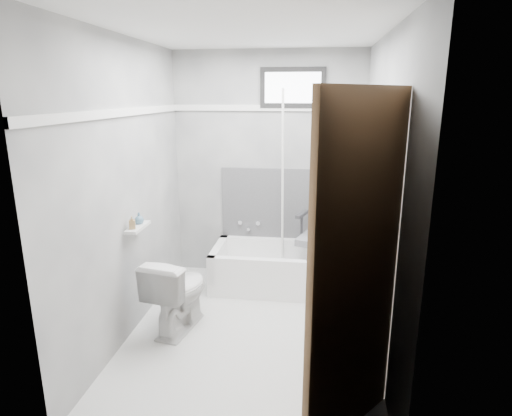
% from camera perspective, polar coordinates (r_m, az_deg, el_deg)
% --- Properties ---
extents(floor, '(2.60, 2.60, 0.00)m').
position_cam_1_polar(floor, '(3.78, -0.73, -16.21)').
color(floor, white).
rests_on(floor, ground).
extents(ceiling, '(2.60, 2.60, 0.00)m').
position_cam_1_polar(ceiling, '(3.27, -0.88, 22.75)').
color(ceiling, silver).
rests_on(ceiling, floor).
extents(wall_back, '(2.00, 0.02, 2.40)m').
position_cam_1_polar(wall_back, '(4.59, 1.57, 5.44)').
color(wall_back, slate).
rests_on(wall_back, floor).
extents(wall_front, '(2.00, 0.02, 2.40)m').
position_cam_1_polar(wall_front, '(2.10, -5.99, -6.20)').
color(wall_front, slate).
rests_on(wall_front, floor).
extents(wall_left, '(0.02, 2.60, 2.40)m').
position_cam_1_polar(wall_left, '(3.60, -16.74, 2.20)').
color(wall_left, slate).
rests_on(wall_left, floor).
extents(wall_right, '(0.02, 2.60, 2.40)m').
position_cam_1_polar(wall_right, '(3.33, 16.48, 1.21)').
color(wall_right, slate).
rests_on(wall_right, floor).
extents(bathtub, '(1.50, 0.70, 0.42)m').
position_cam_1_polar(bathtub, '(4.49, 3.93, -7.98)').
color(bathtub, white).
rests_on(bathtub, floor).
extents(office_chair, '(0.69, 0.69, 0.95)m').
position_cam_1_polar(office_chair, '(4.40, 9.01, -3.31)').
color(office_chair, slate).
rests_on(office_chair, bathtub).
extents(toilet, '(0.49, 0.73, 0.66)m').
position_cam_1_polar(toilet, '(3.75, -10.34, -11.01)').
color(toilet, silver).
rests_on(toilet, floor).
extents(door, '(0.78, 0.78, 2.00)m').
position_cam_1_polar(door, '(2.20, 20.51, -11.73)').
color(door, brown).
rests_on(door, floor).
extents(window, '(0.66, 0.04, 0.40)m').
position_cam_1_polar(window, '(4.49, 4.92, 15.69)').
color(window, black).
rests_on(window, wall_back).
extents(backerboard, '(1.50, 0.02, 0.78)m').
position_cam_1_polar(backerboard, '(4.64, 4.59, 0.46)').
color(backerboard, '#4C4C4F').
rests_on(backerboard, wall_back).
extents(trim_back, '(2.00, 0.02, 0.06)m').
position_cam_1_polar(trim_back, '(4.52, 1.61, 13.20)').
color(trim_back, white).
rests_on(trim_back, wall_back).
extents(trim_left, '(0.02, 2.60, 0.06)m').
position_cam_1_polar(trim_left, '(3.52, -17.31, 12.08)').
color(trim_left, white).
rests_on(trim_left, wall_left).
extents(pole, '(0.02, 0.34, 1.93)m').
position_cam_1_polar(pole, '(4.37, 3.57, 2.93)').
color(pole, white).
rests_on(pole, bathtub).
extents(shelf, '(0.10, 0.32, 0.02)m').
position_cam_1_polar(shelf, '(3.64, -15.48, -2.49)').
color(shelf, silver).
rests_on(shelf, wall_left).
extents(soap_bottle_a, '(0.06, 0.06, 0.11)m').
position_cam_1_polar(soap_bottle_a, '(3.55, -16.20, -1.85)').
color(soap_bottle_a, '#95774A').
rests_on(soap_bottle_a, shelf).
extents(soap_bottle_b, '(0.09, 0.09, 0.10)m').
position_cam_1_polar(soap_bottle_b, '(3.68, -15.33, -1.32)').
color(soap_bottle_b, slate).
rests_on(soap_bottle_b, shelf).
extents(faucet, '(0.26, 0.10, 0.16)m').
position_cam_1_polar(faucet, '(4.74, -0.93, -2.35)').
color(faucet, silver).
rests_on(faucet, wall_back).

